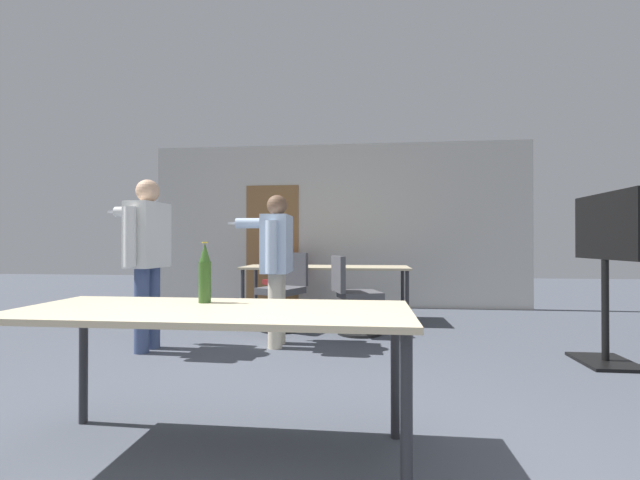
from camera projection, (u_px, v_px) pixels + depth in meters
back_wall at (336, 226)px, 7.20m from camera, size 6.29×0.12×2.73m
conference_table_near at (213, 321)px, 2.13m from camera, size 1.96×0.77×0.75m
conference_table_far at (326, 270)px, 5.94m from camera, size 2.29×0.81×0.75m
tv_screen at (605, 261)px, 3.80m from camera, size 0.44×0.99×1.52m
person_far_watching at (276, 256)px, 4.46m from camera, size 0.76×0.71×1.57m
person_right_polo at (146, 248)px, 4.27m from camera, size 0.77×0.72×1.71m
office_chair_side_rolled at (353, 298)px, 5.02m from camera, size 0.63×0.59×0.92m
office_chair_mid_tucked at (284, 293)px, 5.32m from camera, size 0.62×0.66×0.95m
office_chair_near_pushed at (286, 284)px, 6.82m from camera, size 0.69×0.68×0.91m
beer_bottle at (205, 274)px, 2.33m from camera, size 0.07×0.07×0.33m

